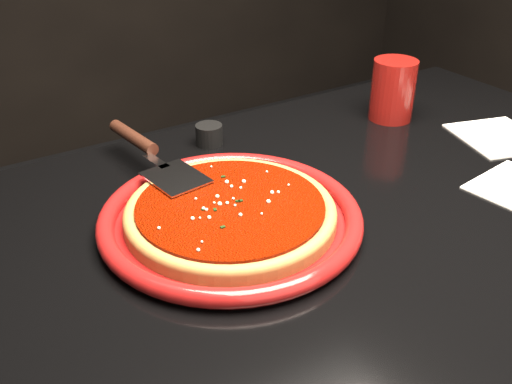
{
  "coord_description": "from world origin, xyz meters",
  "views": [
    {
      "loc": [
        -0.5,
        -0.51,
        1.19
      ],
      "look_at": [
        -0.12,
        0.09,
        0.77
      ],
      "focal_mm": 40.0,
      "sensor_mm": 36.0,
      "label": 1
    }
  ],
  "objects_px": {
    "cup": "(393,90)",
    "ramekin": "(209,135)",
    "pizza_server": "(154,153)",
    "plate": "(231,217)"
  },
  "relations": [
    {
      "from": "cup",
      "to": "ramekin",
      "type": "xyz_separation_m",
      "value": [
        -0.35,
        0.08,
        -0.04
      ]
    },
    {
      "from": "plate",
      "to": "ramekin",
      "type": "distance_m",
      "value": 0.26
    },
    {
      "from": "pizza_server",
      "to": "ramekin",
      "type": "relative_size",
      "value": 6.44
    },
    {
      "from": "pizza_server",
      "to": "plate",
      "type": "bearing_deg",
      "value": -86.99
    },
    {
      "from": "cup",
      "to": "ramekin",
      "type": "height_order",
      "value": "cup"
    },
    {
      "from": "plate",
      "to": "pizza_server",
      "type": "height_order",
      "value": "pizza_server"
    },
    {
      "from": "plate",
      "to": "pizza_server",
      "type": "relative_size",
      "value": 1.18
    },
    {
      "from": "ramekin",
      "to": "cup",
      "type": "bearing_deg",
      "value": -13.34
    },
    {
      "from": "plate",
      "to": "pizza_server",
      "type": "bearing_deg",
      "value": 100.63
    },
    {
      "from": "ramekin",
      "to": "pizza_server",
      "type": "bearing_deg",
      "value": -152.98
    }
  ]
}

